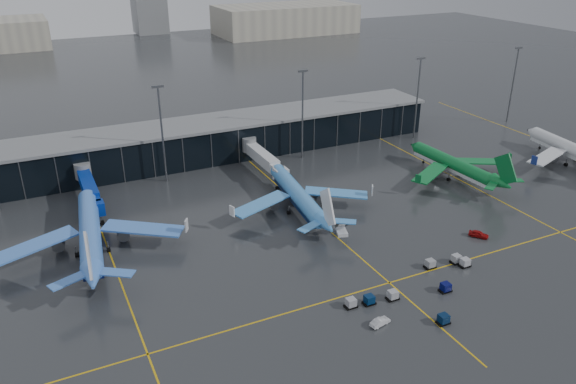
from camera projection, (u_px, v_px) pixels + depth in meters
name	position (u px, v px, depth m)	size (l,w,h in m)	color
ground	(305.00, 257.00, 112.57)	(600.00, 600.00, 0.00)	#282B2D
terminal_pier	(206.00, 140.00, 161.10)	(142.00, 17.00, 10.70)	black
jet_bridges	(89.00, 189.00, 132.04)	(94.00, 27.50, 7.20)	#595B60
flood_masts	(236.00, 121.00, 149.77)	(203.00, 0.50, 25.50)	#595B60
distant_hangars	(177.00, 24.00, 349.91)	(260.00, 71.00, 22.00)	#B2AD99
taxi_lines	(323.00, 225.00, 125.21)	(220.00, 120.00, 0.02)	gold
airliner_arkefly	(88.00, 220.00, 112.63)	(39.10, 44.53, 13.69)	#437CDE
airliner_klm_near	(297.00, 185.00, 129.94)	(35.26, 40.16, 12.34)	#4594E3
airliner_aer_lingus	(453.00, 156.00, 147.94)	(33.25, 37.87, 11.64)	#0D7030
airliner_ba	(573.00, 142.00, 157.11)	(35.66, 40.61, 12.48)	silver
baggage_carts	(420.00, 285.00, 102.11)	(29.18, 16.27, 1.70)	black
mobile_airstair	(342.00, 231.00, 121.09)	(3.07, 3.72, 3.45)	white
service_van_red	(479.00, 234.00, 119.84)	(1.65, 4.11, 1.40)	#9D0C0C
service_van_white	(380.00, 322.00, 92.70)	(1.31, 3.76, 1.24)	silver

